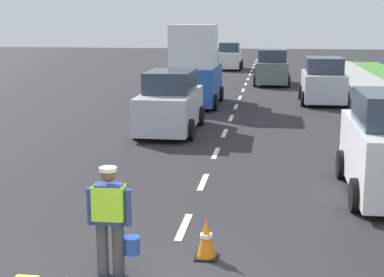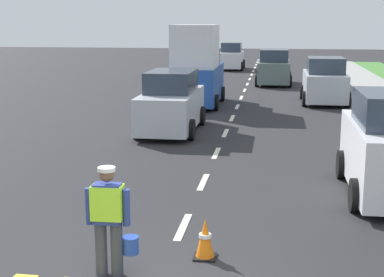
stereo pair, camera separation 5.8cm
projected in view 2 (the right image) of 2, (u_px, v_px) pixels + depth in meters
ground_plane at (242, 97)px, 28.29m from camera, size 96.00×96.00×0.00m
lane_center_line at (246, 87)px, 32.36m from camera, size 0.14×46.40×0.01m
road_worker at (110, 216)px, 8.40m from camera, size 0.76×0.38×1.67m
traffic_cone_near at (205, 239)px, 9.14m from camera, size 0.36×0.36×0.66m
delivery_truck at (197, 69)px, 25.09m from camera, size 2.16×4.60×3.54m
car_oncoming_lead at (171, 104)px, 19.42m from camera, size 1.96×4.35×2.06m
car_parked_far at (325, 82)px, 26.04m from camera, size 2.05×3.91×2.08m
car_outgoing_far at (274, 68)px, 33.46m from camera, size 2.06×4.04×2.06m
car_oncoming_third at (231, 57)px, 43.64m from camera, size 1.93×3.83×2.03m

